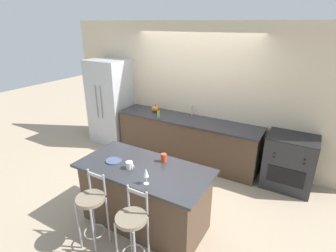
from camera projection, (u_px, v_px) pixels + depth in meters
name	position (u px, v px, depth m)	size (l,w,h in m)	color
ground_plane	(177.00, 167.00, 5.19)	(18.00, 18.00, 0.00)	tan
wall_back	(195.00, 92.00, 5.27)	(6.00, 0.07, 2.70)	beige
back_counter	(187.00, 139.00, 5.33)	(2.93, 0.70, 0.90)	#4C3828
sink_faucet	(192.00, 109.00, 5.28)	(0.02, 0.13, 0.22)	#ADAFB5
kitchen_island	(145.00, 196.00, 3.59)	(1.78, 0.87, 0.90)	#4C3828
refrigerator	(111.00, 102.00, 6.01)	(0.85, 0.74, 1.91)	#ADAFB5
oven_range	(289.00, 162.00, 4.43)	(0.78, 0.64, 0.93)	#28282B
bar_stool_near	(92.00, 207.00, 3.16)	(0.35, 0.35, 1.02)	#99999E
bar_stool_far	(132.00, 227.00, 2.85)	(0.35, 0.35, 1.02)	#99999E
dinner_plate	(114.00, 160.00, 3.57)	(0.22, 0.22, 0.02)	#425170
wine_glass	(146.00, 173.00, 3.02)	(0.07, 0.07, 0.21)	white
coffee_mug	(129.00, 165.00, 3.38)	(0.12, 0.09, 0.10)	white
tumbler_cup	(164.00, 158.00, 3.54)	(0.08, 0.08, 0.11)	red
pumpkin_decoration	(155.00, 109.00, 5.54)	(0.16, 0.16, 0.15)	orange
soap_bottle	(158.00, 114.00, 5.19)	(0.05, 0.05, 0.18)	#89B260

